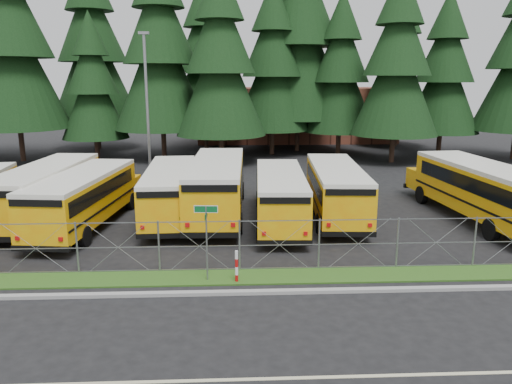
% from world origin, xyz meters
% --- Properties ---
extents(ground, '(120.00, 120.00, 0.00)m').
position_xyz_m(ground, '(0.00, 0.00, 0.00)').
color(ground, black).
rests_on(ground, ground).
extents(curb, '(50.00, 0.25, 0.12)m').
position_xyz_m(curb, '(0.00, -3.10, 0.06)').
color(curb, gray).
rests_on(curb, ground).
extents(grass_verge, '(50.00, 1.40, 0.06)m').
position_xyz_m(grass_verge, '(0.00, -1.70, 0.03)').
color(grass_verge, '#1F4313').
rests_on(grass_verge, ground).
extents(road_lane_line, '(50.00, 0.12, 0.01)m').
position_xyz_m(road_lane_line, '(0.00, -8.00, 0.01)').
color(road_lane_line, beige).
rests_on(road_lane_line, ground).
extents(chainlink_fence, '(44.00, 0.10, 2.00)m').
position_xyz_m(chainlink_fence, '(0.00, -1.00, 1.00)').
color(chainlink_fence, gray).
rests_on(chainlink_fence, ground).
extents(brick_building, '(22.00, 10.00, 6.00)m').
position_xyz_m(brick_building, '(6.00, 40.00, 3.00)').
color(brick_building, brown).
rests_on(brick_building, ground).
extents(bus_1, '(3.34, 10.91, 2.82)m').
position_xyz_m(bus_1, '(-10.64, 6.53, 1.41)').
color(bus_1, orange).
rests_on(bus_1, ground).
extents(bus_2, '(3.63, 10.56, 2.71)m').
position_xyz_m(bus_2, '(-8.35, 5.13, 1.36)').
color(bus_2, orange).
rests_on(bus_2, ground).
extents(bus_3, '(2.84, 10.23, 2.66)m').
position_xyz_m(bus_3, '(-4.45, 6.52, 1.33)').
color(bus_3, orange).
rests_on(bus_3, ground).
extents(bus_4, '(3.05, 11.45, 2.98)m').
position_xyz_m(bus_4, '(-2.04, 6.91, 1.49)').
color(bus_4, orange).
rests_on(bus_4, ground).
extents(bus_5, '(2.83, 10.07, 2.61)m').
position_xyz_m(bus_5, '(1.10, 5.32, 1.31)').
color(bus_5, orange).
rests_on(bus_5, ground).
extents(bus_6, '(3.15, 10.51, 2.72)m').
position_xyz_m(bus_6, '(4.10, 6.45, 1.36)').
color(bus_6, orange).
rests_on(bus_6, ground).
extents(bus_east, '(3.60, 11.44, 2.95)m').
position_xyz_m(bus_east, '(11.18, 5.41, 1.48)').
color(bus_east, orange).
rests_on(bus_east, ground).
extents(street_sign, '(0.84, 0.55, 2.81)m').
position_xyz_m(street_sign, '(-2.17, -1.94, 2.03)').
color(street_sign, gray).
rests_on(street_sign, ground).
extents(striped_bollard, '(0.11, 0.11, 1.20)m').
position_xyz_m(striped_bollard, '(-1.12, -2.13, 0.60)').
color(striped_bollard, '#B20C0C').
rests_on(striped_bollard, ground).
extents(light_standard, '(0.70, 0.35, 10.14)m').
position_xyz_m(light_standard, '(-7.10, 16.37, 5.50)').
color(light_standard, gray).
rests_on(light_standard, ground).
extents(conifer_1, '(8.78, 8.78, 19.43)m').
position_xyz_m(conifer_1, '(-19.67, 25.52, 9.71)').
color(conifer_1, black).
rests_on(conifer_1, ground).
extents(conifer_2, '(5.77, 5.77, 12.76)m').
position_xyz_m(conifer_2, '(-13.37, 26.19, 6.38)').
color(conifer_2, black).
rests_on(conifer_2, ground).
extents(conifer_3, '(8.28, 8.28, 18.30)m').
position_xyz_m(conifer_3, '(-7.38, 25.93, 9.15)').
color(conifer_3, black).
rests_on(conifer_3, ground).
extents(conifer_4, '(7.46, 7.46, 16.51)m').
position_xyz_m(conifer_4, '(-2.19, 23.26, 8.25)').
color(conifer_4, black).
rests_on(conifer_4, ground).
extents(conifer_5, '(7.22, 7.22, 15.96)m').
position_xyz_m(conifer_5, '(2.47, 28.33, 7.98)').
color(conifer_5, black).
rests_on(conifer_5, ground).
extents(conifer_6, '(6.72, 6.72, 14.87)m').
position_xyz_m(conifer_6, '(8.73, 27.81, 7.43)').
color(conifer_6, black).
rests_on(conifer_6, ground).
extents(conifer_7, '(7.29, 7.29, 16.13)m').
position_xyz_m(conifer_7, '(12.47, 23.33, 8.07)').
color(conifer_7, black).
rests_on(conifer_7, ground).
extents(conifer_8, '(6.73, 6.73, 14.89)m').
position_xyz_m(conifer_8, '(17.97, 26.70, 7.45)').
color(conifer_8, black).
rests_on(conifer_8, ground).
extents(conifer_10, '(8.66, 8.66, 19.15)m').
position_xyz_m(conifer_10, '(-15.01, 33.04, 9.57)').
color(conifer_10, black).
rests_on(conifer_10, ground).
extents(conifer_11, '(7.71, 7.71, 17.04)m').
position_xyz_m(conifer_11, '(-3.99, 33.21, 8.52)').
color(conifer_11, black).
rests_on(conifer_11, ground).
extents(conifer_12, '(10.03, 10.03, 22.17)m').
position_xyz_m(conifer_12, '(5.17, 30.51, 11.09)').
color(conifer_12, black).
rests_on(conifer_12, ground).
extents(conifer_13, '(7.38, 7.38, 16.31)m').
position_xyz_m(conifer_13, '(16.03, 33.48, 8.16)').
color(conifer_13, black).
rests_on(conifer_13, ground).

